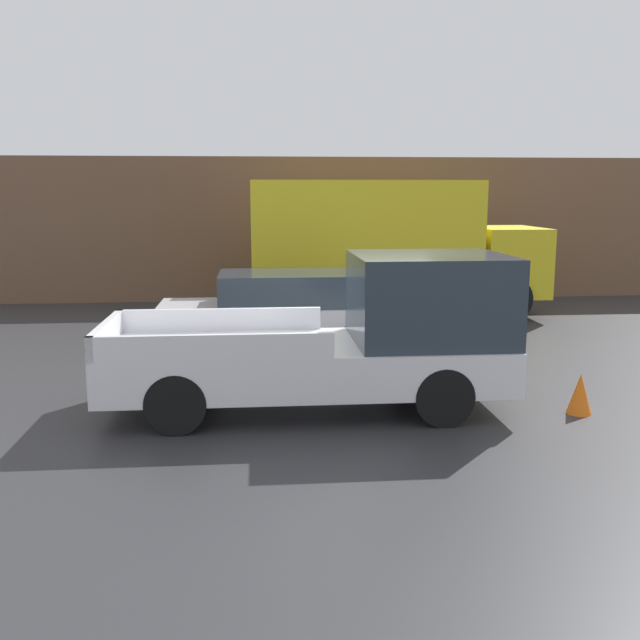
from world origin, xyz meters
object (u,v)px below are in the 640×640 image
at_px(pickup_truck, 352,338).
at_px(car, 281,310).
at_px(delivery_truck, 384,244).
at_px(traffic_cone, 580,394).

bearing_deg(pickup_truck, car, 103.00).
height_order(delivery_truck, traffic_cone, delivery_truck).
xyz_separation_m(delivery_truck, traffic_cone, (1.33, -7.91, -1.49)).
distance_m(delivery_truck, traffic_cone, 8.16).
bearing_deg(car, delivery_truck, 53.40).
relative_size(car, delivery_truck, 0.65).
bearing_deg(car, pickup_truck, -77.00).
relative_size(pickup_truck, traffic_cone, 9.81).
distance_m(pickup_truck, delivery_truck, 7.56).
distance_m(car, delivery_truck, 4.53).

